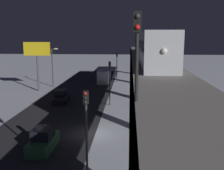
{
  "coord_description": "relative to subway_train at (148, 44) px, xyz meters",
  "views": [
    {
      "loc": [
        -3.86,
        25.5,
        9.91
      ],
      "look_at": [
        -0.72,
        -20.18,
        1.38
      ],
      "focal_mm": 42.03,
      "sensor_mm": 36.0,
      "label": 1
    }
  ],
  "objects": [
    {
      "name": "elevated_railway",
      "position": [
        0.09,
        12.55,
        -2.77
      ],
      "size": [
        5.0,
        99.52,
        6.98
      ],
      "color": "gray",
      "rests_on": "ground_plane"
    },
    {
      "name": "traffic_light_near",
      "position": [
        5.37,
        21.43,
        -4.56
      ],
      "size": [
        0.32,
        0.44,
        6.4
      ],
      "color": "#2D2D2D",
      "rests_on": "ground_plane"
    },
    {
      "name": "traffic_light_mid",
      "position": [
        5.37,
        1.07,
        -4.56
      ],
      "size": [
        0.32,
        0.44,
        6.4
      ],
      "color": "#2D2D2D",
      "rests_on": "ground_plane"
    },
    {
      "name": "sedan_green",
      "position": [
        10.07,
        16.65,
        -7.96
      ],
      "size": [
        1.8,
        4.35,
        1.97
      ],
      "rotation": [
        0.0,
        0.0,
        3.14
      ],
      "color": "#2D6038",
      "rests_on": "ground_plane"
    },
    {
      "name": "subway_train",
      "position": [
        0.0,
        0.0,
        0.0
      ],
      "size": [
        2.94,
        36.87,
        3.4
      ],
      "color": "#B7BABF",
      "rests_on": "elevated_railway"
    },
    {
      "name": "street_lamp_far",
      "position": [
        17.55,
        -12.45,
        -3.94
      ],
      "size": [
        1.35,
        0.44,
        7.65
      ],
      "color": "#38383D",
      "rests_on": "ground_plane"
    },
    {
      "name": "ground_plane",
      "position": [
        6.36,
        12.55,
        -8.76
      ],
      "size": [
        240.0,
        240.0,
        0.0
      ],
      "primitive_type": "plane",
      "color": "silver"
    },
    {
      "name": "avenue_asphalt",
      "position": [
        11.47,
        12.55,
        -8.75
      ],
      "size": [
        11.0,
        99.52,
        0.01
      ],
      "primitive_type": "cube",
      "color": "#28282D",
      "rests_on": "ground_plane"
    },
    {
      "name": "rail_signal",
      "position": [
        2.2,
        26.36,
        0.95
      ],
      "size": [
        0.36,
        0.41,
        4.0
      ],
      "color": "black",
      "rests_on": "elevated_railway"
    },
    {
      "name": "box_truck",
      "position": [
        8.07,
        -18.34,
        -7.41
      ],
      "size": [
        2.4,
        7.4,
        2.8
      ],
      "color": "navy",
      "rests_on": "ground_plane"
    },
    {
      "name": "traffic_light_far",
      "position": [
        5.37,
        -19.3,
        -4.56
      ],
      "size": [
        0.32,
        0.44,
        6.4
      ],
      "color": "#2D2D2D",
      "rests_on": "ground_plane"
    },
    {
      "name": "sedan_black",
      "position": [
        12.87,
        -0.0,
        -7.97
      ],
      "size": [
        1.91,
        4.25,
        1.97
      ],
      "color": "black",
      "rests_on": "ground_plane"
    },
    {
      "name": "commercial_billboard",
      "position": [
        19.19,
        -8.17,
        -1.93
      ],
      "size": [
        4.8,
        0.36,
        8.9
      ],
      "color": "#4C4C51",
      "rests_on": "ground_plane"
    }
  ]
}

